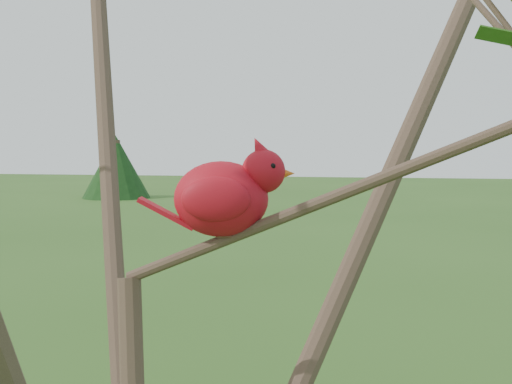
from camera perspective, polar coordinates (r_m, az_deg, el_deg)
crabapple_tree at (r=0.93m, az=-8.66°, el=1.98°), size 2.35×2.05×2.95m
cardinal at (r=1.02m, az=-2.39°, el=-0.23°), size 0.23×0.13×0.16m
distant_trees at (r=25.10m, az=5.39°, el=2.43°), size 41.42×9.14×3.03m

